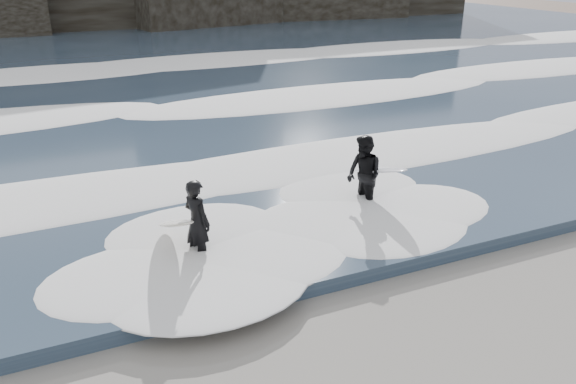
% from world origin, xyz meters
% --- Properties ---
extents(sea, '(90.00, 52.00, 0.30)m').
position_xyz_m(sea, '(0.00, 29.00, 0.15)').
color(sea, '#2B3C4E').
rests_on(sea, ground).
extents(foam_near, '(60.00, 3.20, 0.20)m').
position_xyz_m(foam_near, '(0.00, 9.00, 0.40)').
color(foam_near, white).
rests_on(foam_near, sea).
extents(foam_mid, '(60.00, 4.00, 0.24)m').
position_xyz_m(foam_mid, '(0.00, 16.00, 0.42)').
color(foam_mid, white).
rests_on(foam_mid, sea).
extents(foam_far, '(60.00, 4.80, 0.30)m').
position_xyz_m(foam_far, '(0.00, 25.00, 0.45)').
color(foam_far, white).
rests_on(foam_far, sea).
extents(surfer_left, '(1.01, 1.95, 1.72)m').
position_xyz_m(surfer_left, '(-2.06, 5.03, 0.87)').
color(surfer_left, black).
rests_on(surfer_left, ground).
extents(surfer_right, '(1.12, 1.89, 1.85)m').
position_xyz_m(surfer_right, '(2.13, 5.73, 0.93)').
color(surfer_right, black).
rests_on(surfer_right, ground).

